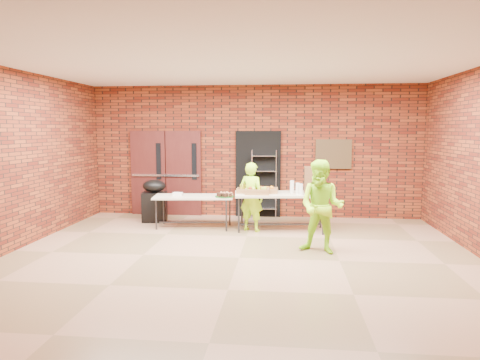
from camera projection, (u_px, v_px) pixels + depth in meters
name	position (u px, v px, depth m)	size (l,w,h in m)	color
room	(239.00, 163.00, 6.97)	(8.08, 7.08, 3.28)	olive
double_doors	(166.00, 173.00, 10.65)	(1.78, 0.12, 2.10)	#411612
dark_doorway	(258.00, 174.00, 10.44)	(1.10, 0.06, 2.10)	black
bronze_plaque	(334.00, 154.00, 10.18)	(0.85, 0.04, 0.70)	#3F2B19
wire_rack	(264.00, 184.00, 10.31)	(0.60, 0.20, 1.64)	#B7B8BF
table_left	(194.00, 198.00, 9.29)	(1.77, 0.88, 0.70)	#BBAC8E
table_right	(281.00, 196.00, 9.02)	(2.02, 1.02, 0.80)	#BBAC8E
basket_bananas	(246.00, 190.00, 9.06)	(0.40, 0.31, 0.13)	#90613A
basket_oranges	(267.00, 190.00, 9.07)	(0.43, 0.33, 0.13)	#90613A
basket_apples	(257.00, 191.00, 8.88)	(0.50, 0.39, 0.15)	#90613A
muffin_tray	(225.00, 195.00, 9.14)	(0.42, 0.42, 0.10)	#134914
napkin_box	(178.00, 194.00, 9.34)	(0.20, 0.13, 0.07)	white
coffee_dispenser	(314.00, 180.00, 9.09)	(0.42, 0.37, 0.55)	brown
cup_stack_front	(298.00, 189.00, 8.81)	(0.08, 0.08, 0.24)	white
cup_stack_mid	(301.00, 189.00, 8.74)	(0.08, 0.08, 0.23)	white
cup_stack_back	(292.00, 187.00, 9.04)	(0.09, 0.09, 0.26)	white
covered_grill	(154.00, 201.00, 9.93)	(0.60, 0.52, 0.98)	black
volunteer_woman	(251.00, 197.00, 8.98)	(0.53, 0.35, 1.46)	#ABFB1B
volunteer_man	(322.00, 207.00, 7.37)	(0.79, 0.61, 1.62)	#ABFB1B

